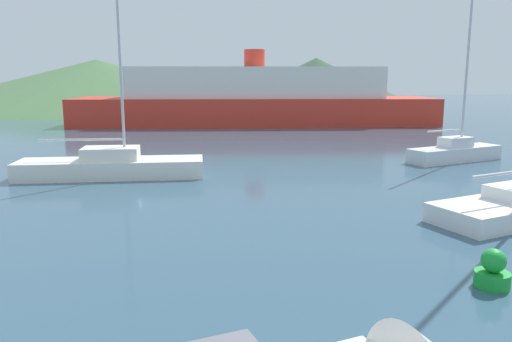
{
  "coord_description": "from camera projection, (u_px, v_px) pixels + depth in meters",
  "views": [
    {
      "loc": [
        -2.24,
        -2.72,
        4.37
      ],
      "look_at": [
        -0.8,
        14.0,
        1.2
      ],
      "focal_mm": 35.0,
      "sensor_mm": 36.0,
      "label": 1
    }
  ],
  "objects": [
    {
      "name": "sailboat_inner",
      "position": [
        111.0,
        166.0,
        22.03
      ],
      "size": [
        8.09,
        2.33,
        7.56
      ],
      "rotation": [
        0.0,
        0.0,
        0.03
      ],
      "color": "white",
      "rests_on": "ground_plane"
    },
    {
      "name": "sailboat_middle",
      "position": [
        455.0,
        151.0,
        26.21
      ],
      "size": [
        5.67,
        3.42,
        10.36
      ],
      "rotation": [
        0.0,
        0.0,
        0.39
      ],
      "color": "silver",
      "rests_on": "ground_plane"
    },
    {
      "name": "ferry_distant",
      "position": [
        254.0,
        99.0,
        46.85
      ],
      "size": [
        33.46,
        9.39,
        6.87
      ],
      "rotation": [
        0.0,
        0.0,
        -0.05
      ],
      "color": "red",
      "rests_on": "ground_plane"
    },
    {
      "name": "buoy_marker",
      "position": [
        493.0,
        271.0,
        10.49
      ],
      "size": [
        0.73,
        0.73,
        0.84
      ],
      "color": "green",
      "rests_on": "ground_plane"
    },
    {
      "name": "hill_west",
      "position": [
        97.0,
        83.0,
        77.73
      ],
      "size": [
        54.14,
        54.14,
        7.03
      ],
      "color": "#476B42",
      "rests_on": "ground_plane"
    },
    {
      "name": "hill_central",
      "position": [
        316.0,
        80.0,
        85.03
      ],
      "size": [
        32.13,
        32.13,
        7.56
      ],
      "color": "#38563D",
      "rests_on": "ground_plane"
    }
  ]
}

